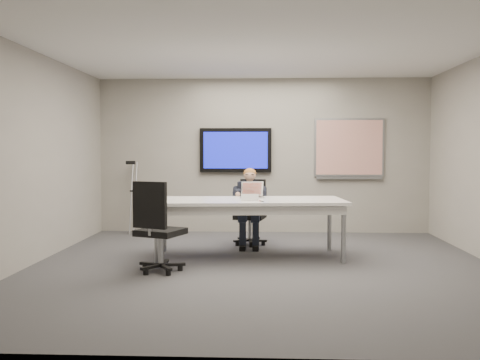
{
  "coord_description": "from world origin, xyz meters",
  "views": [
    {
      "loc": [
        0.02,
        -6.75,
        1.48
      ],
      "look_at": [
        -0.32,
        0.77,
        1.07
      ],
      "focal_mm": 40.0,
      "sensor_mm": 36.0,
      "label": 1
    }
  ],
  "objects_px": {
    "office_chair_far": "(251,224)",
    "office_chair_near": "(159,244)",
    "seated_person": "(250,215)",
    "conference_table": "(249,206)",
    "laptop": "(252,194)"
  },
  "relations": [
    {
      "from": "office_chair_near",
      "to": "laptop",
      "type": "xyz_separation_m",
      "value": [
        1.11,
        1.28,
        0.52
      ]
    },
    {
      "from": "office_chair_far",
      "to": "office_chair_near",
      "type": "height_order",
      "value": "office_chair_near"
    },
    {
      "from": "laptop",
      "to": "seated_person",
      "type": "bearing_deg",
      "value": 82.73
    },
    {
      "from": "laptop",
      "to": "office_chair_far",
      "type": "bearing_deg",
      "value": 80.31
    },
    {
      "from": "office_chair_near",
      "to": "seated_person",
      "type": "height_order",
      "value": "seated_person"
    },
    {
      "from": "office_chair_far",
      "to": "conference_table",
      "type": "bearing_deg",
      "value": -78.37
    },
    {
      "from": "office_chair_far",
      "to": "seated_person",
      "type": "height_order",
      "value": "seated_person"
    },
    {
      "from": "office_chair_near",
      "to": "seated_person",
      "type": "xyz_separation_m",
      "value": [
        1.06,
        1.79,
        0.14
      ]
    },
    {
      "from": "conference_table",
      "to": "seated_person",
      "type": "distance_m",
      "value": 0.82
    },
    {
      "from": "seated_person",
      "to": "conference_table",
      "type": "bearing_deg",
      "value": -85.69
    },
    {
      "from": "office_chair_near",
      "to": "laptop",
      "type": "height_order",
      "value": "office_chair_near"
    },
    {
      "from": "office_chair_far",
      "to": "office_chair_near",
      "type": "xyz_separation_m",
      "value": [
        -1.07,
        -2.02,
        0.03
      ]
    },
    {
      "from": "conference_table",
      "to": "laptop",
      "type": "height_order",
      "value": "laptop"
    },
    {
      "from": "office_chair_far",
      "to": "office_chair_near",
      "type": "bearing_deg",
      "value": -106.42
    },
    {
      "from": "office_chair_near",
      "to": "conference_table",
      "type": "bearing_deg",
      "value": -115.45
    }
  ]
}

